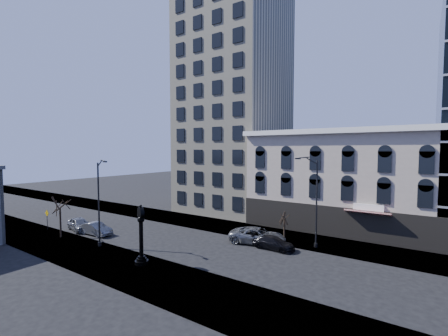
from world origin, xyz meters
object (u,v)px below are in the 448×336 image
Objects in this scene: street_lamp_near at (101,180)px; car_near_b at (96,229)px; car_near_a at (79,224)px; warning_sign at (47,216)px; street_clock at (141,237)px.

car_near_b is at bearing 166.03° from street_lamp_near.
car_near_a is (-8.66, 2.65, -6.23)m from street_lamp_near.
car_near_a is at bearing 86.26° from car_near_b.
street_lamp_near is 2.10× the size of car_near_b.
warning_sign is 0.59× the size of car_near_b.
street_clock is at bearing -2.30° from warning_sign.
street_lamp_near is (-6.79, 0.74, 4.54)m from street_clock.
car_near_b is (3.55, -0.03, -0.06)m from car_near_a.
street_clock is 12.49m from car_near_b.
warning_sign is at bearing -158.24° from street_clock.
street_lamp_near is at bearing -94.04° from car_near_a.
street_lamp_near reaches higher than street_clock.
street_clock is 18.26m from warning_sign.
car_near_a reaches higher than car_near_b.
street_clock is 8.20m from street_lamp_near.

